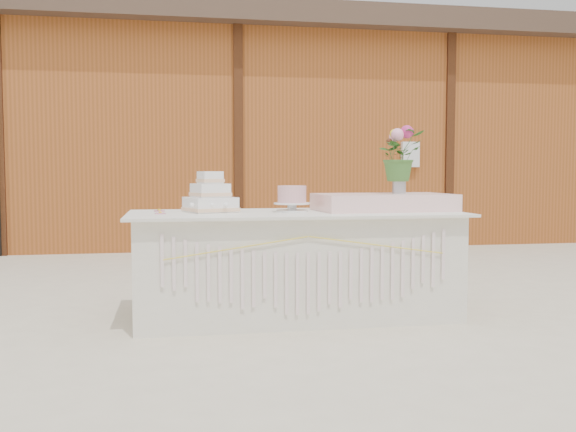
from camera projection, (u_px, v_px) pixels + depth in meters
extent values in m
plane|color=beige|center=(295.00, 316.00, 4.72)|extent=(80.00, 80.00, 0.00)
cube|color=#944B1F|center=(226.00, 145.00, 10.50)|extent=(12.00, 4.00, 3.00)
cube|color=#423125|center=(225.00, 43.00, 10.39)|extent=(12.60, 4.60, 0.30)
cube|color=silver|center=(295.00, 266.00, 4.69)|extent=(2.28, 0.88, 0.75)
cube|color=silver|center=(295.00, 213.00, 4.66)|extent=(2.40, 1.00, 0.02)
cube|color=white|center=(210.00, 205.00, 4.65)|extent=(0.40, 0.40, 0.11)
cube|color=beige|center=(210.00, 209.00, 4.65)|extent=(0.42, 0.42, 0.02)
cube|color=white|center=(210.00, 190.00, 4.64)|extent=(0.29, 0.29, 0.10)
cube|color=beige|center=(210.00, 194.00, 4.64)|extent=(0.30, 0.30, 0.02)
cube|color=white|center=(210.00, 177.00, 4.64)|extent=(0.19, 0.19, 0.09)
cube|color=beige|center=(210.00, 181.00, 4.64)|extent=(0.20, 0.20, 0.02)
cylinder|color=white|center=(292.00, 211.00, 4.67)|extent=(0.23, 0.23, 0.01)
cylinder|color=white|center=(292.00, 207.00, 4.67)|extent=(0.07, 0.07, 0.04)
cylinder|color=white|center=(292.00, 203.00, 4.67)|extent=(0.26, 0.26, 0.01)
cylinder|color=#E3A3A4|center=(292.00, 194.00, 4.66)|extent=(0.21, 0.21, 0.12)
cube|color=#FFCECD|center=(383.00, 202.00, 4.84)|extent=(1.03, 0.63, 0.13)
cylinder|color=silver|center=(399.00, 184.00, 4.91)|extent=(0.10, 0.10, 0.14)
imported|color=#3B6E2C|center=(399.00, 149.00, 4.89)|extent=(0.43, 0.39, 0.39)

